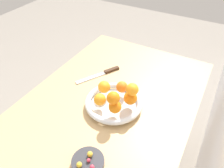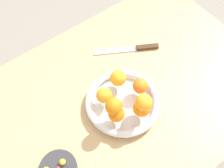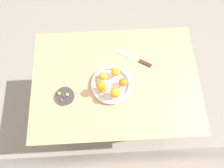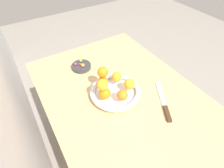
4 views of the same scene
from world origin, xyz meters
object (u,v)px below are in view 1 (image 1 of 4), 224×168
(orange_2, at_px, (104,87))
(orange_4, at_px, (115,107))
(dining_table, at_px, (110,113))
(orange_0, at_px, (130,98))
(candy_ball_3, at_px, (92,167))
(candy_ball_2, at_px, (90,154))
(orange_3, at_px, (100,99))
(candy_ball_0, at_px, (79,165))
(candy_dish, at_px, (88,162))
(orange_6, at_px, (132,89))
(orange_1, at_px, (122,87))
(fruit_bowl, at_px, (114,103))
(candy_ball_1, at_px, (89,160))
(orange_5, at_px, (113,98))
(knife, at_px, (102,74))

(orange_2, height_order, orange_4, orange_2)
(orange_2, bearing_deg, dining_table, 94.04)
(orange_0, bearing_deg, candy_ball_3, 2.76)
(candy_ball_2, bearing_deg, orange_0, 176.71)
(dining_table, relative_size, orange_3, 20.31)
(orange_2, bearing_deg, orange_4, 50.98)
(orange_2, height_order, candy_ball_0, orange_2)
(candy_dish, relative_size, orange_4, 2.14)
(orange_6, xyz_separation_m, candy_ball_2, (0.29, -0.02, -0.09))
(orange_1, height_order, orange_2, orange_2)
(fruit_bowl, bearing_deg, orange_0, 104.71)
(dining_table, height_order, orange_3, orange_3)
(orange_3, xyz_separation_m, orange_4, (0.01, 0.08, 0.00))
(candy_dish, xyz_separation_m, orange_3, (-0.25, -0.10, 0.06))
(fruit_bowl, relative_size, orange_6, 4.86)
(orange_4, height_order, candy_ball_1, orange_4)
(orange_5, relative_size, candy_ball_3, 3.26)
(orange_3, bearing_deg, candy_ball_0, 17.16)
(fruit_bowl, distance_m, orange_0, 0.09)
(dining_table, bearing_deg, orange_2, -85.96)
(orange_0, xyz_separation_m, candy_ball_0, (0.35, -0.03, -0.04))
(orange_0, distance_m, orange_2, 0.14)
(orange_1, height_order, candy_ball_3, orange_1)
(orange_6, bearing_deg, candy_ball_1, -3.00)
(dining_table, bearing_deg, orange_0, 84.90)
(fruit_bowl, relative_size, orange_5, 4.81)
(dining_table, height_order, orange_0, orange_0)
(orange_0, relative_size, orange_6, 1.10)
(candy_ball_1, distance_m, candy_ball_3, 0.03)
(orange_4, distance_m, orange_5, 0.06)
(orange_4, height_order, candy_ball_0, orange_4)
(orange_1, bearing_deg, orange_5, 11.88)
(candy_ball_1, bearing_deg, orange_0, 178.37)
(orange_2, distance_m, candy_ball_0, 0.38)
(orange_2, relative_size, candy_ball_3, 3.44)
(dining_table, relative_size, orange_5, 20.15)
(candy_ball_0, relative_size, candy_ball_2, 0.97)
(candy_dish, xyz_separation_m, orange_6, (-0.31, 0.02, 0.12))
(candy_dish, bearing_deg, orange_5, -173.83)
(candy_dish, bearing_deg, candy_ball_2, -170.44)
(orange_4, xyz_separation_m, candy_ball_0, (0.27, 0.01, -0.04))
(orange_2, bearing_deg, candy_dish, 20.97)
(orange_5, height_order, candy_ball_2, orange_5)
(orange_0, relative_size, orange_2, 1.03)
(orange_4, height_order, candy_ball_2, orange_4)
(candy_ball_1, bearing_deg, orange_6, 177.00)
(candy_ball_1, xyz_separation_m, knife, (-0.48, -0.24, -0.02))
(candy_dish, xyz_separation_m, knife, (-0.48, -0.23, -0.01))
(orange_5, relative_size, orange_6, 1.01)
(candy_dish, xyz_separation_m, candy_ball_3, (0.02, 0.03, 0.02))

